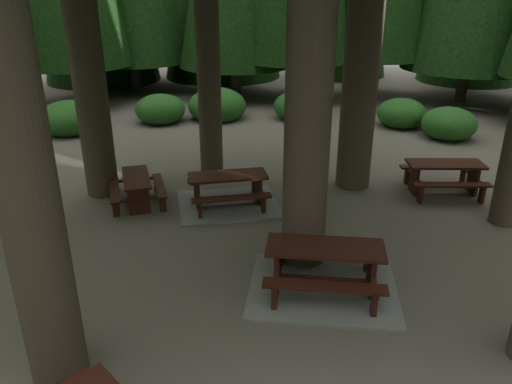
{
  "coord_description": "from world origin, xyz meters",
  "views": [
    {
      "loc": [
        0.09,
        -8.43,
        5.13
      ],
      "look_at": [
        -0.14,
        1.03,
        1.1
      ],
      "focal_mm": 35.0,
      "sensor_mm": 36.0,
      "label": 1
    }
  ],
  "objects_px": {
    "picnic_table_c": "(228,195)",
    "picnic_table_d": "(444,173)",
    "picnic_table_a": "(324,274)",
    "picnic_table_b": "(137,186)"
  },
  "relations": [
    {
      "from": "picnic_table_a",
      "to": "picnic_table_b",
      "type": "xyz_separation_m",
      "value": [
        -4.23,
        3.69,
        0.15
      ]
    },
    {
      "from": "picnic_table_a",
      "to": "picnic_table_c",
      "type": "height_order",
      "value": "picnic_table_a"
    },
    {
      "from": "picnic_table_a",
      "to": "picnic_table_c",
      "type": "xyz_separation_m",
      "value": [
        -1.97,
        3.59,
        -0.04
      ]
    },
    {
      "from": "picnic_table_c",
      "to": "picnic_table_d",
      "type": "height_order",
      "value": "picnic_table_d"
    },
    {
      "from": "picnic_table_a",
      "to": "picnic_table_b",
      "type": "distance_m",
      "value": 5.61
    },
    {
      "from": "picnic_table_a",
      "to": "picnic_table_b",
      "type": "relative_size",
      "value": 1.44
    },
    {
      "from": "picnic_table_b",
      "to": "picnic_table_d",
      "type": "distance_m",
      "value": 7.83
    },
    {
      "from": "picnic_table_a",
      "to": "picnic_table_d",
      "type": "xyz_separation_m",
      "value": [
        3.55,
        4.53,
        0.23
      ]
    },
    {
      "from": "picnic_table_a",
      "to": "picnic_table_c",
      "type": "bearing_deg",
      "value": 124.09
    },
    {
      "from": "picnic_table_b",
      "to": "picnic_table_c",
      "type": "distance_m",
      "value": 2.27
    }
  ]
}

